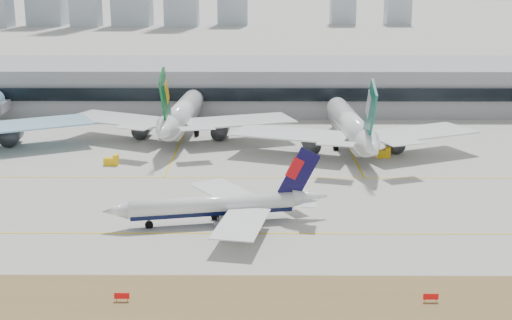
{
  "coord_description": "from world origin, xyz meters",
  "views": [
    {
      "loc": [
        -2.64,
        -125.34,
        46.69
      ],
      "look_at": [
        -3.48,
        18.0,
        7.5
      ],
      "focal_mm": 50.0,
      "sensor_mm": 36.0,
      "label": 1
    }
  ],
  "objects_px": {
    "widebody_eva": "(182,115)",
    "terminal": "(268,85)",
    "taxiing_airliner": "(220,206)",
    "widebody_cathay": "(352,128)"
  },
  "relations": [
    {
      "from": "taxiing_airliner",
      "to": "widebody_cathay",
      "type": "bearing_deg",
      "value": -131.0
    },
    {
      "from": "taxiing_airliner",
      "to": "widebody_eva",
      "type": "distance_m",
      "value": 71.56
    },
    {
      "from": "taxiing_airliner",
      "to": "terminal",
      "type": "bearing_deg",
      "value": -106.24
    },
    {
      "from": "taxiing_airliner",
      "to": "widebody_eva",
      "type": "height_order",
      "value": "widebody_eva"
    },
    {
      "from": "taxiing_airliner",
      "to": "widebody_cathay",
      "type": "distance_m",
      "value": 62.95
    },
    {
      "from": "widebody_eva",
      "to": "terminal",
      "type": "relative_size",
      "value": 0.23
    },
    {
      "from": "taxiing_airliner",
      "to": "widebody_cathay",
      "type": "height_order",
      "value": "widebody_cathay"
    },
    {
      "from": "widebody_cathay",
      "to": "terminal",
      "type": "relative_size",
      "value": 0.23
    },
    {
      "from": "widebody_eva",
      "to": "terminal",
      "type": "distance_m",
      "value": 50.87
    },
    {
      "from": "widebody_cathay",
      "to": "terminal",
      "type": "distance_m",
      "value": 63.54
    }
  ]
}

